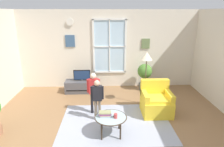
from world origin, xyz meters
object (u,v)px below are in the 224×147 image
(tv_stand, at_px, (83,86))
(potted_plant_by_window, at_px, (145,74))
(book_stack, at_px, (105,114))
(floor_lamp, at_px, (147,61))
(cup, at_px, (116,116))
(armchair, at_px, (156,102))
(coffee_table, at_px, (111,118))
(remote_near_books, at_px, (115,115))
(television, at_px, (82,75))
(person_black_shirt, at_px, (97,95))
(person_red_shirt, at_px, (94,89))

(tv_stand, distance_m, potted_plant_by_window, 2.17)
(book_stack, bearing_deg, floor_lamp, 50.66)
(tv_stand, height_order, book_stack, book_stack)
(cup, bearing_deg, armchair, 40.48)
(tv_stand, bearing_deg, coffee_table, -70.48)
(book_stack, bearing_deg, remote_near_books, -0.89)
(television, relative_size, floor_lamp, 0.36)
(television, xyz_separation_m, remote_near_books, (0.97, -2.43, -0.15))
(cup, height_order, person_black_shirt, person_black_shirt)
(cup, height_order, potted_plant_by_window, potted_plant_by_window)
(floor_lamp, bearing_deg, person_black_shirt, -148.23)
(remote_near_books, relative_size, potted_plant_by_window, 0.15)
(coffee_table, xyz_separation_m, cup, (0.10, -0.05, 0.08))
(person_red_shirt, bearing_deg, cup, -63.49)
(tv_stand, bearing_deg, television, -90.00)
(coffee_table, xyz_separation_m, person_red_shirt, (-0.41, 0.99, 0.30))
(remote_near_books, xyz_separation_m, potted_plant_by_window, (1.16, 2.54, 0.13))
(person_black_shirt, bearing_deg, coffee_table, -64.16)
(floor_lamp, bearing_deg, cup, -121.76)
(book_stack, xyz_separation_m, person_black_shirt, (-0.19, 0.58, 0.18))
(armchair, height_order, person_black_shirt, person_black_shirt)
(floor_lamp, bearing_deg, armchair, -70.47)
(tv_stand, distance_m, cup, 2.73)
(coffee_table, distance_m, potted_plant_by_window, 2.88)
(armchair, height_order, book_stack, armchair)
(person_black_shirt, relative_size, floor_lamp, 0.68)
(coffee_table, bearing_deg, person_red_shirt, 112.81)
(coffee_table, bearing_deg, tv_stand, 109.52)
(cup, distance_m, person_red_shirt, 1.18)
(armchair, bearing_deg, tv_stand, 143.76)
(armchair, height_order, person_red_shirt, person_red_shirt)
(tv_stand, xyz_separation_m, television, (-0.00, -0.00, 0.40))
(person_black_shirt, bearing_deg, cup, -59.13)
(television, height_order, person_black_shirt, person_black_shirt)
(person_black_shirt, xyz_separation_m, floor_lamp, (1.35, 0.84, 0.64))
(armchair, height_order, cup, armchair)
(television, xyz_separation_m, floor_lamp, (1.92, -1.00, 0.71))
(television, bearing_deg, remote_near_books, -68.12)
(cup, bearing_deg, floor_lamp, 58.24)
(tv_stand, xyz_separation_m, floor_lamp, (1.92, -1.00, 1.10))
(book_stack, bearing_deg, armchair, 32.60)
(person_black_shirt, bearing_deg, potted_plant_by_window, 51.40)
(coffee_table, relative_size, book_stack, 2.59)
(tv_stand, relative_size, person_black_shirt, 1.07)
(cup, xyz_separation_m, person_red_shirt, (-0.52, 1.04, 0.22))
(coffee_table, xyz_separation_m, potted_plant_by_window, (1.25, 2.59, 0.17))
(television, relative_size, armchair, 0.64)
(armchair, height_order, remote_near_books, armchair)
(remote_near_books, bearing_deg, cup, -86.31)
(potted_plant_by_window, bearing_deg, cup, -113.54)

